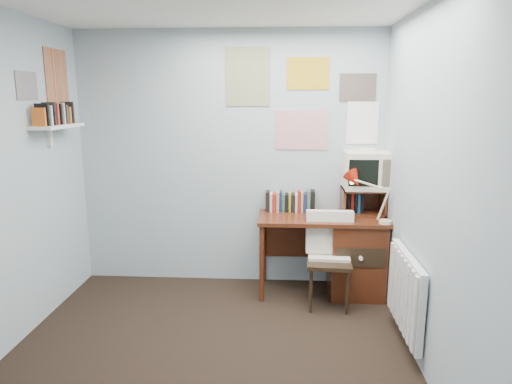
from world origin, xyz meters
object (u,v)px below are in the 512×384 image
at_px(desk_chair, 329,262).
at_px(tv_riser, 363,201).
at_px(crt_tv, 366,168).
at_px(desk_lamp, 387,201).
at_px(radiator, 406,293).
at_px(wall_shelf, 58,126).
at_px(desk, 350,253).

relative_size(desk_chair, tv_riser, 2.08).
bearing_deg(crt_tv, desk_lamp, -68.37).
xyz_separation_m(radiator, wall_shelf, (-2.86, 0.55, 1.20)).
relative_size(desk_chair, crt_tv, 2.05).
bearing_deg(radiator, tv_riser, 99.28).
relative_size(tv_riser, crt_tv, 0.99).
height_order(desk, tv_riser, tv_riser).
xyz_separation_m(desk_chair, tv_riser, (0.34, 0.42, 0.47)).
bearing_deg(radiator, desk_lamp, 91.61).
bearing_deg(desk_lamp, wall_shelf, 171.59).
bearing_deg(desk, desk_chair, -126.41).
bearing_deg(radiator, desk_chair, 129.39).
height_order(desk_chair, desk_lamp, desk_lamp).
height_order(desk_chair, wall_shelf, wall_shelf).
xyz_separation_m(desk_lamp, radiator, (0.02, -0.71, -0.55)).
bearing_deg(tv_riser, desk, -137.04).
bearing_deg(desk_lamp, tv_riser, 102.96).
bearing_deg(desk, crt_tv, 44.05).
height_order(desk_lamp, crt_tv, crt_tv).
bearing_deg(tv_riser, wall_shelf, -169.68).
distance_m(tv_riser, wall_shelf, 2.83).
height_order(radiator, wall_shelf, wall_shelf).
relative_size(desk, desk_chair, 1.44).
height_order(tv_riser, wall_shelf, wall_shelf).
height_order(desk, wall_shelf, wall_shelf).
xyz_separation_m(desk_lamp, crt_tv, (-0.13, 0.35, 0.24)).
height_order(desk_chair, crt_tv, crt_tv).
distance_m(radiator, wall_shelf, 3.15).
bearing_deg(tv_riser, desk_lamp, -65.34).
xyz_separation_m(desk_lamp, tv_riser, (-0.15, 0.33, -0.08)).
relative_size(desk, radiator, 1.50).
relative_size(desk_lamp, radiator, 0.51).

